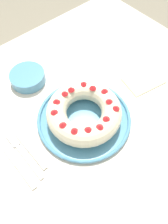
{
  "coord_description": "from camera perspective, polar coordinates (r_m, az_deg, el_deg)",
  "views": [
    {
      "loc": [
        -0.26,
        -0.29,
        1.44
      ],
      "look_at": [
        0.01,
        0.01,
        0.8
      ],
      "focal_mm": 35.0,
      "sensor_mm": 36.0,
      "label": 1
    }
  ],
  "objects": [
    {
      "name": "side_bowl",
      "position": [
        0.92,
        -14.49,
        8.75
      ],
      "size": [
        0.14,
        0.14,
        0.04
      ],
      "primitive_type": "cylinder",
      "color": "#518EB2",
      "rests_on": "dining_table"
    },
    {
      "name": "napkin",
      "position": [
        0.94,
        15.27,
        7.91
      ],
      "size": [
        0.17,
        0.14,
        0.0
      ],
      "primitive_type": "cube",
      "rotation": [
        0.0,
        0.0,
        -0.2
      ],
      "color": "beige",
      "rests_on": "dining_table"
    },
    {
      "name": "bundt_cake",
      "position": [
        0.76,
        0.0,
        0.04
      ],
      "size": [
        0.26,
        0.26,
        0.08
      ],
      "color": "beige",
      "rests_on": "serving_dish"
    },
    {
      "name": "dining_table",
      "position": [
        0.87,
        0.01,
        -5.56
      ],
      "size": [
        1.33,
        1.13,
        0.75
      ],
      "color": "beige",
      "rests_on": "ground_plane"
    },
    {
      "name": "cake_knife",
      "position": [
        0.77,
        -13.46,
        -9.95
      ],
      "size": [
        0.02,
        0.18,
        0.01
      ],
      "rotation": [
        0.0,
        0.0,
        0.01
      ],
      "color": "white",
      "rests_on": "dining_table"
    },
    {
      "name": "ground_plane",
      "position": [
        1.49,
        0.01,
        -16.97
      ],
      "size": [
        8.0,
        8.0,
        0.0
      ],
      "primitive_type": "plane",
      "color": "gray"
    },
    {
      "name": "fork",
      "position": [
        0.77,
        -15.96,
        -9.98
      ],
      "size": [
        0.02,
        0.21,
        0.01
      ],
      "rotation": [
        0.0,
        0.0,
        0.01
      ],
      "color": "white",
      "rests_on": "dining_table"
    },
    {
      "name": "serving_dish",
      "position": [
        0.8,
        0.0,
        -1.72
      ],
      "size": [
        0.34,
        0.34,
        0.02
      ],
      "color": "#518EB2",
      "rests_on": "dining_table"
    },
    {
      "name": "serving_knife",
      "position": [
        0.76,
        -16.85,
        -13.18
      ],
      "size": [
        0.02,
        0.22,
        0.01
      ],
      "rotation": [
        0.0,
        0.0,
        -0.04
      ],
      "color": "white",
      "rests_on": "dining_table"
    }
  ]
}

